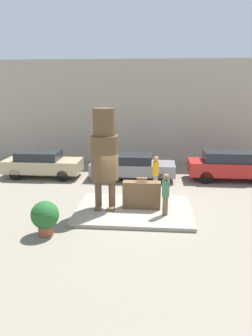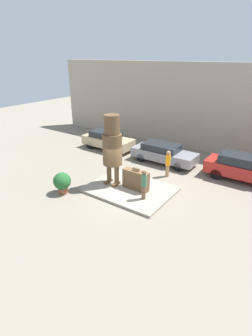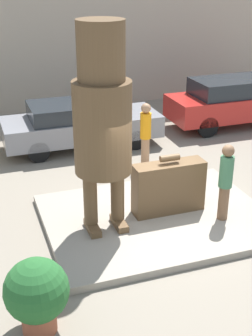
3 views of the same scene
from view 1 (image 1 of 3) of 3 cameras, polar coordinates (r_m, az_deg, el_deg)
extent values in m
plane|color=gray|center=(13.89, 1.40, -7.63)|extent=(60.00, 60.00, 0.00)
cube|color=gray|center=(13.86, 1.41, -7.34)|extent=(4.79, 3.65, 0.15)
cube|color=tan|center=(22.29, 3.08, 9.68)|extent=(28.00, 0.60, 6.81)
cube|color=brown|center=(13.84, -4.86, -6.79)|extent=(0.22, 0.64, 0.14)
cube|color=brown|center=(13.75, -2.49, -6.88)|extent=(0.22, 0.64, 0.14)
cylinder|color=brown|center=(13.71, -4.85, -4.17)|extent=(0.28, 0.28, 1.12)
cylinder|color=brown|center=(13.63, -2.46, -4.25)|extent=(0.28, 0.28, 1.12)
cylinder|color=brown|center=(13.28, -3.76, 1.80)|extent=(1.12, 1.12, 1.81)
cylinder|color=brown|center=(13.04, -3.86, 8.01)|extent=(0.88, 0.88, 1.08)
cube|color=brown|center=(13.74, 2.75, -4.69)|extent=(1.58, 0.46, 1.14)
cylinder|color=brown|center=(13.53, 2.78, -1.90)|extent=(0.43, 0.14, 0.14)
cylinder|color=brown|center=(13.14, 6.84, -6.55)|extent=(0.22, 0.22, 0.76)
cylinder|color=#3D704C|center=(12.90, 6.93, -3.56)|extent=(0.29, 0.29, 0.68)
sphere|color=brown|center=(12.77, 7.00, -1.58)|extent=(0.25, 0.25, 0.25)
cube|color=tan|center=(19.43, -14.24, 0.42)|extent=(4.37, 1.73, 0.72)
cube|color=#1E2328|center=(19.38, -14.96, 2.14)|extent=(2.40, 1.55, 0.47)
cylinder|color=black|center=(19.84, -9.76, -0.13)|extent=(0.63, 0.18, 0.63)
cylinder|color=black|center=(18.40, -10.97, -1.33)|extent=(0.63, 0.18, 0.63)
cylinder|color=black|center=(20.70, -17.03, 0.04)|extent=(0.63, 0.18, 0.63)
cylinder|color=black|center=(19.32, -18.72, -1.09)|extent=(0.63, 0.18, 0.63)
cube|color=gray|center=(18.41, 1.17, -0.04)|extent=(4.71, 1.73, 0.64)
cube|color=#1E2328|center=(18.30, 0.45, 1.64)|extent=(2.59, 1.56, 0.45)
cylinder|color=black|center=(19.20, 5.68, -0.50)|extent=(0.62, 0.18, 0.62)
cylinder|color=black|center=(17.71, 5.71, -1.77)|extent=(0.62, 0.18, 0.62)
cylinder|color=black|center=(19.39, -2.98, -0.30)|extent=(0.62, 0.18, 0.62)
cylinder|color=black|center=(17.91, -3.67, -1.54)|extent=(0.62, 0.18, 0.62)
cube|color=#B2231E|center=(19.04, 17.77, 0.04)|extent=(4.61, 1.71, 0.76)
cube|color=#1E2328|center=(18.85, 17.23, 1.96)|extent=(2.53, 1.54, 0.54)
cylinder|color=black|center=(19.61, 13.14, -0.39)|extent=(0.68, 0.18, 0.68)
cylinder|color=black|center=(18.14, 13.78, -1.62)|extent=(0.68, 0.18, 0.68)
cylinder|color=brown|center=(12.17, -13.77, -10.50)|extent=(0.54, 0.54, 0.34)
sphere|color=#235B28|center=(11.94, -13.93, -7.92)|extent=(0.99, 0.99, 0.99)
cylinder|color=#A87A56|center=(16.54, 5.16, -2.59)|extent=(0.23, 0.23, 0.80)
cylinder|color=orange|center=(16.34, 5.22, -0.07)|extent=(0.30, 0.30, 0.71)
sphere|color=#A87A56|center=(16.23, 5.26, 1.60)|extent=(0.27, 0.27, 0.27)
camera|label=2|loc=(7.29, 85.73, 18.80)|focal=28.00mm
camera|label=3|loc=(6.42, -38.84, 11.71)|focal=50.00mm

